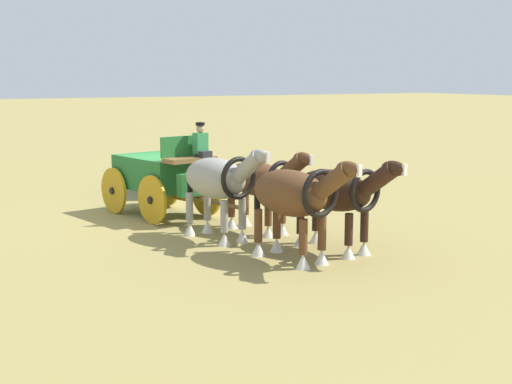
% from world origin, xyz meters
% --- Properties ---
extents(ground_plane, '(220.00, 220.00, 0.00)m').
position_xyz_m(ground_plane, '(0.00, 0.00, 0.00)').
color(ground_plane, '#9E8C4C').
extents(show_wagon, '(5.63, 2.48, 2.68)m').
position_xyz_m(show_wagon, '(0.15, 0.04, 1.16)').
color(show_wagon, '#236B2D').
rests_on(show_wagon, ground).
extents(draft_horse_rear_near, '(3.06, 1.25, 2.15)m').
position_xyz_m(draft_horse_rear_near, '(3.43, 1.35, 1.29)').
color(draft_horse_rear_near, brown).
rests_on(draft_horse_rear_near, ground).
extents(draft_horse_rear_off, '(3.00, 1.35, 2.31)m').
position_xyz_m(draft_horse_rear_off, '(3.66, 0.07, 1.43)').
color(draft_horse_rear_off, '#9E998E').
rests_on(draft_horse_rear_off, ground).
extents(draft_horse_lead_near, '(3.14, 1.32, 2.19)m').
position_xyz_m(draft_horse_lead_near, '(5.97, 1.86, 1.33)').
color(draft_horse_lead_near, '#331E14').
rests_on(draft_horse_lead_near, ground).
extents(draft_horse_lead_off, '(3.03, 1.36, 2.28)m').
position_xyz_m(draft_horse_lead_off, '(6.21, 0.58, 1.40)').
color(draft_horse_lead_off, brown).
rests_on(draft_horse_lead_off, ground).
extents(sponsor_banner, '(3.17, 0.57, 1.10)m').
position_xyz_m(sponsor_banner, '(-3.86, 0.81, 0.55)').
color(sponsor_banner, '#1959B2').
rests_on(sponsor_banner, ground).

